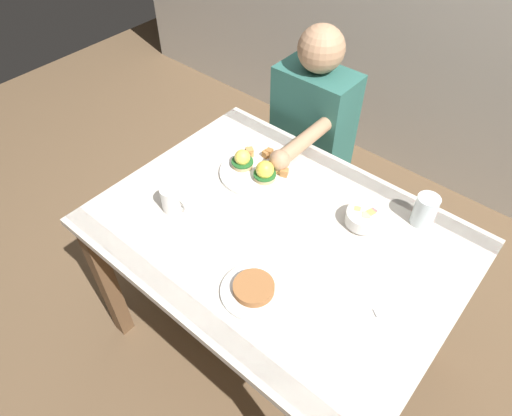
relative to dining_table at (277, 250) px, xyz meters
name	(u,v)px	position (x,y,z in m)	size (l,w,h in m)	color
ground_plane	(272,337)	(0.00, 0.00, -0.63)	(6.00, 6.00, 0.00)	brown
dining_table	(277,250)	(0.00, 0.00, 0.00)	(1.20, 0.90, 0.74)	silver
eggs_benedict_plate	(255,169)	(-0.24, 0.17, 0.13)	(0.27, 0.27, 0.09)	white
fruit_bowl	(364,218)	(0.20, 0.21, 0.14)	(0.12, 0.12, 0.06)	white
coffee_mug	(173,198)	(-0.34, -0.16, 0.16)	(0.11, 0.08, 0.09)	white
fork	(396,309)	(0.45, -0.02, 0.11)	(0.11, 0.14, 0.00)	silver
water_glass_near	(424,212)	(0.35, 0.34, 0.16)	(0.08, 0.08, 0.11)	silver
side_plate	(254,290)	(0.10, -0.24, 0.12)	(0.20, 0.20, 0.04)	white
diner_person	(309,134)	(-0.30, 0.60, 0.02)	(0.34, 0.54, 1.14)	#33333D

